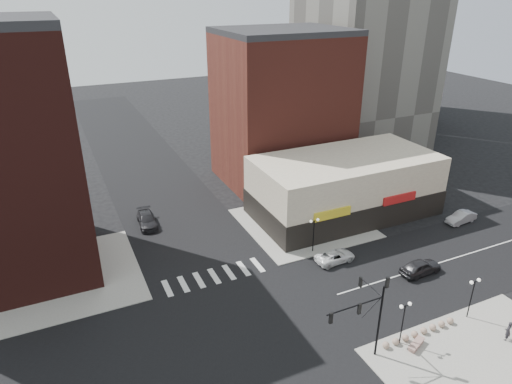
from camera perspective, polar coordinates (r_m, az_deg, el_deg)
ground at (r=43.60m, az=-1.26°, el=-16.06°), size 240.00×240.00×0.00m
road_ew at (r=43.59m, az=-1.26°, el=-16.05°), size 200.00×14.00×0.02m
road_ns at (r=43.59m, az=-1.26°, el=-16.05°), size 14.00×200.00×0.02m
sidewalk_nw at (r=53.11m, az=-22.68°, el=-9.85°), size 15.00×15.00×0.12m
sidewalk_ne at (r=59.84m, az=5.89°, el=-3.86°), size 15.00×15.00×0.12m
sidewalk_se at (r=43.78m, az=28.14°, el=-19.31°), size 18.00×14.00×0.12m
building_ne_midrise at (r=70.17m, az=3.24°, el=10.14°), size 18.00×15.00×22.00m
building_ne_row at (r=62.08m, az=10.97°, el=0.22°), size 24.20×12.20×8.00m
traffic_signal at (r=38.35m, az=13.89°, el=-13.92°), size 5.59×3.09×7.77m
street_lamp_se_a at (r=41.37m, az=18.04°, el=-14.21°), size 1.22×0.32×4.16m
street_lamp_se_b at (r=46.49m, az=25.53°, el=-10.86°), size 1.22×0.32×4.16m
street_lamp_ne at (r=52.29m, az=7.27°, el=-4.35°), size 1.22×0.32×4.16m
bollard_row at (r=44.41m, az=19.72°, el=-16.19°), size 7.96×0.61×0.61m
white_suv at (r=52.22m, az=9.85°, el=-7.95°), size 4.74×2.33×1.29m
dark_sedan_east at (r=52.48m, az=19.87°, el=-8.81°), size 4.86×2.12×1.63m
silver_sedan at (r=65.19m, az=24.27°, el=-2.92°), size 4.50×1.87×1.45m
dark_sedan_north at (r=60.41m, az=-13.48°, el=-3.41°), size 2.47×5.41×1.54m
pedestrian at (r=46.62m, az=28.98°, el=-14.95°), size 0.82×0.71×1.88m
stone_bench at (r=43.21m, az=19.39°, el=-17.54°), size 2.12×1.36×0.48m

